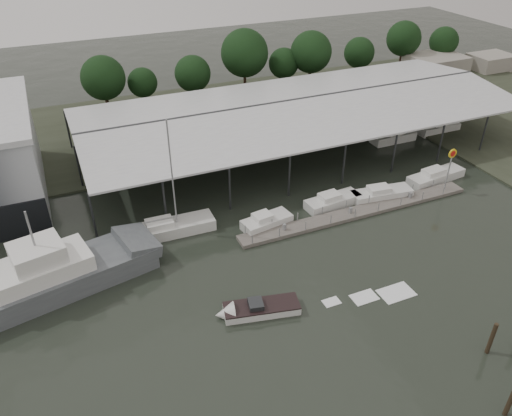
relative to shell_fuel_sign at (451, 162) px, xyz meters
name	(u,v)px	position (x,y,z in m)	size (l,w,h in m)	color
ground	(273,312)	(-27.00, -9.99, -3.93)	(200.00, 200.00, 0.00)	#232921
land_strip_far	(154,128)	(-27.00, 32.01, -3.83)	(140.00, 30.00, 0.30)	#383E2F
covered_boat_shed	(300,104)	(-10.00, 18.01, 2.20)	(58.24, 24.00, 6.96)	silver
floating_dock	(358,212)	(-12.00, 0.01, -3.72)	(28.00, 2.00, 1.40)	slate
shell_fuel_sign	(451,162)	(0.00, 0.00, 0.00)	(1.10, 0.18, 5.55)	gray
distant_commercial_buildings	(453,65)	(32.03, 34.70, -2.08)	(22.00, 8.00, 4.00)	gray
grey_trawler	(58,274)	(-43.07, 0.34, -2.35)	(18.42, 8.57, 8.84)	#575C60
white_sailboat	(172,227)	(-31.67, 4.64, -3.27)	(8.58, 2.83, 12.66)	silver
speedboat_underway	(255,310)	(-28.46, -9.52, -3.53)	(17.90, 5.63, 2.00)	silver
moored_cruiser_0	(266,222)	(-22.26, 1.81, -3.31)	(5.67, 3.02, 1.70)	silver
moored_cruiser_1	(332,201)	(-13.72, 2.59, -3.31)	(6.69, 2.73, 1.70)	silver
moored_cruiser_2	(381,194)	(-7.75, 1.71, -3.31)	(7.28, 3.06, 1.70)	silver
moored_cruiser_3	(435,176)	(0.84, 2.60, -3.31)	(7.95, 3.00, 1.70)	silver
horizon_tree_line	(283,56)	(-2.72, 38.17, 2.50)	(70.32, 9.60, 11.60)	#2F1E15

